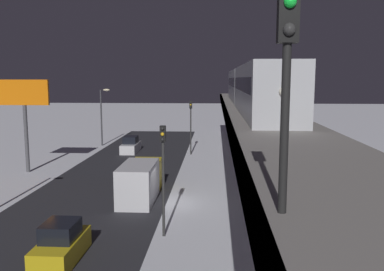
{
  "coord_description": "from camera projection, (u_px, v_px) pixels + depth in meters",
  "views": [
    {
      "loc": [
        -3.33,
        28.32,
        8.99
      ],
      "look_at": [
        -0.66,
        -17.53,
        2.52
      ],
      "focal_mm": 37.88,
      "sensor_mm": 36.0,
      "label": 1
    }
  ],
  "objects": [
    {
      "name": "ground_plane",
      "position": [
        169.0,
        203.0,
        29.44
      ],
      "size": [
        240.0,
        240.0,
        0.0
      ],
      "primitive_type": "plane",
      "color": "white"
    },
    {
      "name": "avenue_asphalt",
      "position": [
        92.0,
        202.0,
        29.77
      ],
      "size": [
        11.0,
        80.49,
        0.01
      ],
      "primitive_type": "cube",
      "color": "#28282D",
      "rests_on": "ground_plane"
    },
    {
      "name": "elevated_railway",
      "position": [
        260.0,
        127.0,
        28.28
      ],
      "size": [
        5.0,
        80.49,
        6.51
      ],
      "color": "gray",
      "rests_on": "ground_plane"
    },
    {
      "name": "subway_train",
      "position": [
        251.0,
        86.0,
        37.25
      ],
      "size": [
        2.94,
        36.87,
        3.4
      ],
      "color": "#B7BABF",
      "rests_on": "elevated_railway"
    },
    {
      "name": "rail_signal",
      "position": [
        287.0,
        65.0,
        7.16
      ],
      "size": [
        0.36,
        0.41,
        4.0
      ],
      "color": "black",
      "rests_on": "elevated_railway"
    },
    {
      "name": "sedan_white",
      "position": [
        131.0,
        146.0,
        49.89
      ],
      "size": [
        1.8,
        4.49,
        1.97
      ],
      "color": "silver",
      "rests_on": "ground_plane"
    },
    {
      "name": "sedan_yellow",
      "position": [
        61.0,
        245.0,
        20.12
      ],
      "size": [
        1.8,
        4.01,
        1.97
      ],
      "rotation": [
        0.0,
        0.0,
        3.14
      ],
      "color": "gold",
      "rests_on": "ground_plane"
    },
    {
      "name": "box_truck",
      "position": [
        141.0,
        180.0,
        30.67
      ],
      "size": [
        2.4,
        7.4,
        2.8
      ],
      "color": "gold",
      "rests_on": "ground_plane"
    },
    {
      "name": "traffic_light_near",
      "position": [
        163.0,
        165.0,
        22.72
      ],
      "size": [
        0.32,
        0.44,
        6.4
      ],
      "color": "#2D2D2D",
      "rests_on": "ground_plane"
    },
    {
      "name": "traffic_light_mid",
      "position": [
        191.0,
        120.0,
        47.77
      ],
      "size": [
        0.32,
        0.44,
        6.4
      ],
      "color": "#2D2D2D",
      "rests_on": "ground_plane"
    },
    {
      "name": "commercial_billboard",
      "position": [
        24.0,
        102.0,
        38.36
      ],
      "size": [
        4.8,
        0.36,
        8.9
      ],
      "color": "#4C4C51",
      "rests_on": "ground_plane"
    },
    {
      "name": "street_lamp_far",
      "position": [
        103.0,
        110.0,
        54.16
      ],
      "size": [
        1.35,
        0.44,
        7.65
      ],
      "color": "#38383D",
      "rests_on": "ground_plane"
    }
  ]
}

